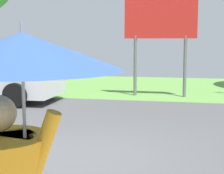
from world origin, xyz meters
The scene contains 2 objects.
ground_plane centered at (0.00, 2.95, -0.05)m, with size 40.00×22.00×0.20m.
roadside_billboard centered at (0.85, 7.18, 2.55)m, with size 2.60×0.12×3.50m.
Camera 1 is at (1.83, -5.99, 2.02)m, focal length 57.84 mm.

